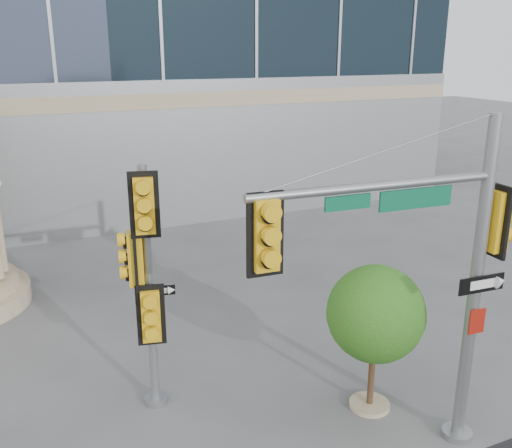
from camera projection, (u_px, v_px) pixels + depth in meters
name	position (u px, v px, depth m)	size (l,w,h in m)	color
ground	(271.00, 435.00, 11.14)	(120.00, 120.00, 0.00)	#545456
main_signal_pole	(426.00, 258.00, 9.59)	(4.83, 0.72, 6.24)	slate
secondary_signal_pole	(145.00, 273.00, 11.16)	(0.89, 0.78, 5.16)	slate
street_tree	(376.00, 317.00, 11.45)	(2.02, 1.98, 3.15)	tan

